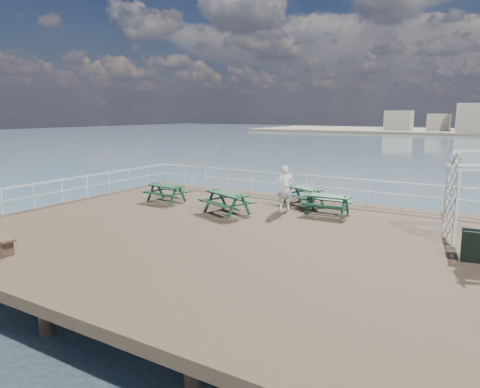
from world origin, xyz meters
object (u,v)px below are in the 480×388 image
at_px(picnic_table_a, 166,190).
at_px(person, 285,188).
at_px(picnic_table_c, 327,200).
at_px(picnic_table_b, 304,192).
at_px(picnic_table_d, 227,198).

relative_size(picnic_table_a, person, 1.02).
xyz_separation_m(picnic_table_a, picnic_table_c, (7.16, 1.37, 0.01)).
xyz_separation_m(picnic_table_c, person, (-1.77, -0.15, 0.37)).
bearing_deg(picnic_table_b, picnic_table_d, -97.88).
distance_m(picnic_table_d, person, 2.50).
height_order(picnic_table_b, person, person).
bearing_deg(picnic_table_a, person, 18.83).
bearing_deg(person, picnic_table_b, 49.52).
distance_m(picnic_table_c, picnic_table_d, 4.00).
relative_size(picnic_table_b, picnic_table_c, 1.21).
height_order(picnic_table_a, picnic_table_c, picnic_table_c).
bearing_deg(person, picnic_table_a, 162.34).
bearing_deg(picnic_table_b, picnic_table_a, -130.26).
relative_size(picnic_table_c, person, 0.97).
bearing_deg(person, picnic_table_c, -25.61).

